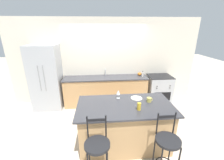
{
  "coord_description": "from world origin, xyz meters",
  "views": [
    {
      "loc": [
        -0.19,
        -4.13,
        2.42
      ],
      "look_at": [
        0.12,
        -0.59,
        1.15
      ],
      "focal_mm": 24.0,
      "sensor_mm": 36.0,
      "label": 1
    }
  ],
  "objects_px": {
    "bar_stool_far": "(167,146)",
    "tumbler_cup": "(139,106)",
    "dinner_plate": "(136,98)",
    "pumpkin_decoration": "(140,74)",
    "soap_bottle": "(143,74)",
    "bar_stool_near": "(97,150)",
    "wine_glass": "(118,92)",
    "coffee_mug": "(149,100)",
    "refrigerator": "(46,78)",
    "oven_range": "(159,89)"
  },
  "relations": [
    {
      "from": "tumbler_cup",
      "to": "soap_bottle",
      "type": "relative_size",
      "value": 0.78
    },
    {
      "from": "bar_stool_far",
      "to": "tumbler_cup",
      "type": "xyz_separation_m",
      "value": [
        -0.34,
        0.57,
        0.41
      ]
    },
    {
      "from": "bar_stool_far",
      "to": "wine_glass",
      "type": "relative_size",
      "value": 5.9
    },
    {
      "from": "dinner_plate",
      "to": "coffee_mug",
      "type": "relative_size",
      "value": 1.96
    },
    {
      "from": "bar_stool_near",
      "to": "pumpkin_decoration",
      "type": "xyz_separation_m",
      "value": [
        1.37,
        2.72,
        0.36
      ]
    },
    {
      "from": "oven_range",
      "to": "bar_stool_near",
      "type": "relative_size",
      "value": 0.81
    },
    {
      "from": "dinner_plate",
      "to": "wine_glass",
      "type": "xyz_separation_m",
      "value": [
        -0.39,
        0.05,
        0.13
      ]
    },
    {
      "from": "bar_stool_far",
      "to": "tumbler_cup",
      "type": "height_order",
      "value": "bar_stool_far"
    },
    {
      "from": "oven_range",
      "to": "coffee_mug",
      "type": "height_order",
      "value": "coffee_mug"
    },
    {
      "from": "oven_range",
      "to": "coffee_mug",
      "type": "relative_size",
      "value": 7.29
    },
    {
      "from": "oven_range",
      "to": "dinner_plate",
      "type": "height_order",
      "value": "dinner_plate"
    },
    {
      "from": "tumbler_cup",
      "to": "dinner_plate",
      "type": "bearing_deg",
      "value": 81.38
    },
    {
      "from": "dinner_plate",
      "to": "oven_range",
      "type": "bearing_deg",
      "value": 53.34
    },
    {
      "from": "wine_glass",
      "to": "pumpkin_decoration",
      "type": "bearing_deg",
      "value": 60.87
    },
    {
      "from": "bar_stool_near",
      "to": "tumbler_cup",
      "type": "height_order",
      "value": "bar_stool_near"
    },
    {
      "from": "soap_bottle",
      "to": "refrigerator",
      "type": "bearing_deg",
      "value": 179.93
    },
    {
      "from": "dinner_plate",
      "to": "pumpkin_decoration",
      "type": "height_order",
      "value": "pumpkin_decoration"
    },
    {
      "from": "coffee_mug",
      "to": "soap_bottle",
      "type": "xyz_separation_m",
      "value": [
        0.35,
        1.71,
        -0.0
      ]
    },
    {
      "from": "oven_range",
      "to": "pumpkin_decoration",
      "type": "relative_size",
      "value": 7.24
    },
    {
      "from": "tumbler_cup",
      "to": "pumpkin_decoration",
      "type": "distance_m",
      "value": 2.24
    },
    {
      "from": "dinner_plate",
      "to": "tumbler_cup",
      "type": "height_order",
      "value": "tumbler_cup"
    },
    {
      "from": "bar_stool_near",
      "to": "dinner_plate",
      "type": "height_order",
      "value": "bar_stool_near"
    },
    {
      "from": "pumpkin_decoration",
      "to": "soap_bottle",
      "type": "relative_size",
      "value": 0.69
    },
    {
      "from": "bar_stool_far",
      "to": "dinner_plate",
      "type": "bearing_deg",
      "value": 104.31
    },
    {
      "from": "bar_stool_near",
      "to": "tumbler_cup",
      "type": "relative_size",
      "value": 7.86
    },
    {
      "from": "dinner_plate",
      "to": "wine_glass",
      "type": "height_order",
      "value": "wine_glass"
    },
    {
      "from": "refrigerator",
      "to": "bar_stool_far",
      "type": "distance_m",
      "value": 3.71
    },
    {
      "from": "dinner_plate",
      "to": "tumbler_cup",
      "type": "xyz_separation_m",
      "value": [
        -0.07,
        -0.47,
        0.06
      ]
    },
    {
      "from": "wine_glass",
      "to": "dinner_plate",
      "type": "bearing_deg",
      "value": -7.62
    },
    {
      "from": "oven_range",
      "to": "soap_bottle",
      "type": "relative_size",
      "value": 4.96
    },
    {
      "from": "refrigerator",
      "to": "oven_range",
      "type": "xyz_separation_m",
      "value": [
        3.54,
        0.02,
        -0.51
      ]
    },
    {
      "from": "oven_range",
      "to": "dinner_plate",
      "type": "distance_m",
      "value": 2.02
    },
    {
      "from": "dinner_plate",
      "to": "pumpkin_decoration",
      "type": "distance_m",
      "value": 1.77
    },
    {
      "from": "pumpkin_decoration",
      "to": "refrigerator",
      "type": "bearing_deg",
      "value": -177.17
    },
    {
      "from": "wine_glass",
      "to": "pumpkin_decoration",
      "type": "relative_size",
      "value": 1.52
    },
    {
      "from": "oven_range",
      "to": "coffee_mug",
      "type": "bearing_deg",
      "value": -118.52
    },
    {
      "from": "wine_glass",
      "to": "pumpkin_decoration",
      "type": "distance_m",
      "value": 1.88
    },
    {
      "from": "soap_bottle",
      "to": "tumbler_cup",
      "type": "bearing_deg",
      "value": -107.8
    },
    {
      "from": "soap_bottle",
      "to": "bar_stool_far",
      "type": "bearing_deg",
      "value": -96.84
    },
    {
      "from": "bar_stool_far",
      "to": "pumpkin_decoration",
      "type": "height_order",
      "value": "bar_stool_far"
    },
    {
      "from": "tumbler_cup",
      "to": "pumpkin_decoration",
      "type": "bearing_deg",
      "value": 74.75
    },
    {
      "from": "refrigerator",
      "to": "bar_stool_near",
      "type": "relative_size",
      "value": 1.71
    },
    {
      "from": "bar_stool_near",
      "to": "wine_glass",
      "type": "distance_m",
      "value": 1.27
    },
    {
      "from": "bar_stool_near",
      "to": "coffee_mug",
      "type": "height_order",
      "value": "bar_stool_near"
    },
    {
      "from": "bar_stool_near",
      "to": "tumbler_cup",
      "type": "xyz_separation_m",
      "value": [
        0.78,
        0.56,
        0.41
      ]
    },
    {
      "from": "dinner_plate",
      "to": "pumpkin_decoration",
      "type": "bearing_deg",
      "value": 72.98
    },
    {
      "from": "refrigerator",
      "to": "dinner_plate",
      "type": "height_order",
      "value": "refrigerator"
    },
    {
      "from": "wine_glass",
      "to": "coffee_mug",
      "type": "relative_size",
      "value": 1.53
    },
    {
      "from": "bar_stool_near",
      "to": "coffee_mug",
      "type": "relative_size",
      "value": 9.04
    },
    {
      "from": "oven_range",
      "to": "bar_stool_near",
      "type": "bearing_deg",
      "value": -127.89
    }
  ]
}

